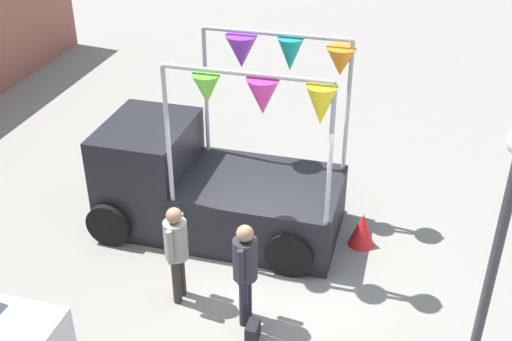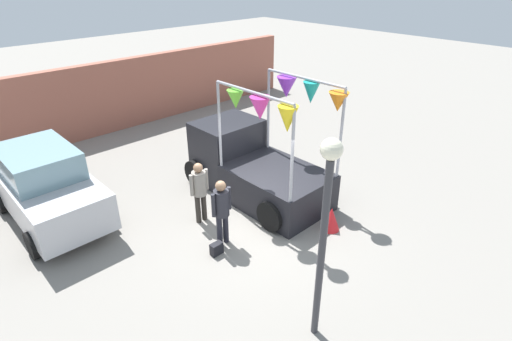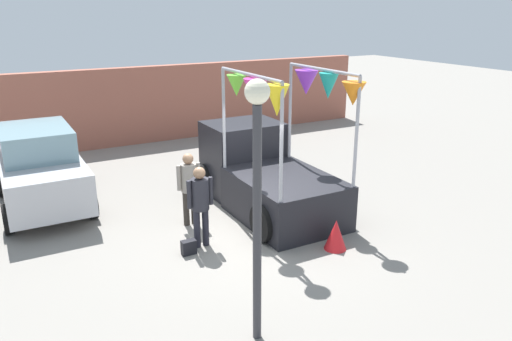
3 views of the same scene
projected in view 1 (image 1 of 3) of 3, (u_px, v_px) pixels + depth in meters
The scene contains 7 objects.
ground_plane at pixel (258, 273), 10.11m from camera, with size 60.00×60.00×0.00m, color gray.
vendor_truck at pixel (204, 180), 10.84m from camera, with size 2.42×4.09×3.28m.
person_customer at pixel (245, 265), 8.71m from camera, with size 0.53×0.34×1.63m.
person_vendor at pixel (176, 246), 9.12m from camera, with size 0.53×0.34×1.60m.
handbag at pixel (253, 332), 8.80m from camera, with size 0.28×0.16×0.28m, color black.
street_lamp at pixel (501, 231), 6.95m from camera, with size 0.32×0.32×3.67m.
folded_kite_bundle_crimson at pixel (362, 229), 10.60m from camera, with size 0.44×0.44×0.60m, color red.
Camera 1 is at (-7.64, -2.04, 6.50)m, focal length 45.00 mm.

